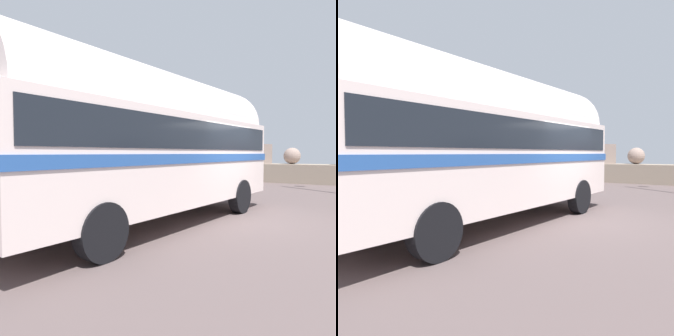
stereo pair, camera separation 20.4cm
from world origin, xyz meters
The scene contains 4 objects.
ground centered at (0.00, 0.00, 0.01)m, with size 32.00×26.00×0.02m.
breakwater centered at (0.01, 11.83, 0.78)m, with size 31.36×2.13×2.45m.
vintage_coach centered at (-1.68, -1.62, 2.05)m, with size 3.46×8.81×3.70m.
second_coach centered at (-5.97, -0.72, 2.05)m, with size 2.75×8.67×3.70m.
Camera 2 is at (2.69, -8.06, 1.75)m, focal length 34.27 mm.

